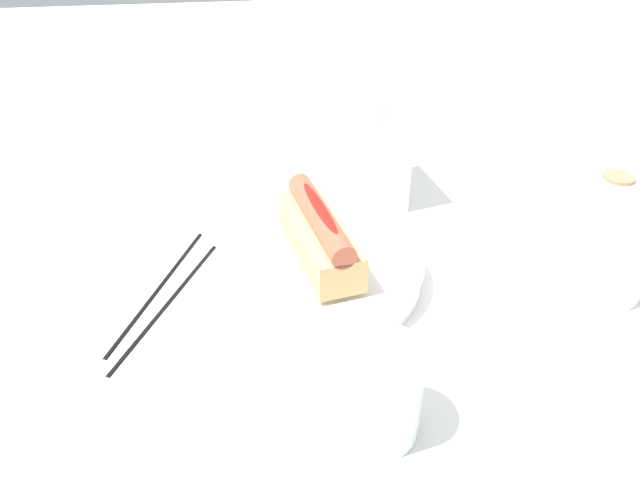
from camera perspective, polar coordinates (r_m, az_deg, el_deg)
ground_plane at (r=0.72m, az=0.44°, el=-3.37°), size 2.40×2.40×0.00m
serving_bowl at (r=0.70m, az=0.00°, el=-2.46°), size 0.23×0.23×0.04m
hotdog_front at (r=0.67m, az=0.00°, el=0.55°), size 0.16×0.08×0.06m
water_glass at (r=0.54m, az=5.35°, el=-13.46°), size 0.07×0.07×0.09m
paper_towel_roll at (r=0.73m, az=23.73°, el=0.54°), size 0.11×0.11×0.13m
napkin_box at (r=0.84m, az=5.28°, el=8.48°), size 0.12×0.06×0.15m
chopstick_near at (r=0.70m, az=-13.37°, el=-5.41°), size 0.20×0.10×0.01m
chopstick_far at (r=0.72m, az=-14.13°, el=-3.95°), size 0.21×0.09×0.01m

